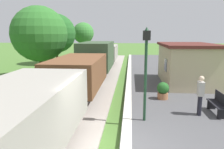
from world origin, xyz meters
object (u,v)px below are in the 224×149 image
object	(u,v)px
freight_train	(90,65)
lamp_post_near	(146,57)
station_hut	(187,63)
tree_field_left	(56,33)
tree_field_distant	(83,33)
potted_planter	(163,90)
tree_trackside_far	(39,34)
bench_near_hut	(219,103)
person_waiting	(200,94)

from	to	relation	value
freight_train	lamp_post_near	distance (m)	7.87
station_hut	lamp_post_near	bearing A→B (deg)	-115.27
tree_field_left	lamp_post_near	bearing A→B (deg)	-61.36
lamp_post_near	tree_field_distant	bearing A→B (deg)	108.01
station_hut	potted_planter	xyz separation A→B (m)	(-2.16, -3.99, -0.93)
freight_train	tree_field_distant	bearing A→B (deg)	103.89
freight_train	station_hut	bearing A→B (deg)	0.68
tree_trackside_far	tree_field_left	xyz separation A→B (m)	(-1.51, 8.41, 0.07)
freight_train	tree_field_distant	distance (m)	16.48
potted_planter	tree_trackside_far	distance (m)	11.52
tree_trackside_far	potted_planter	bearing A→B (deg)	-33.72
bench_near_hut	tree_field_distant	bearing A→B (deg)	116.09
lamp_post_near	tree_trackside_far	size ratio (longest dim) A/B	0.62
lamp_post_near	tree_trackside_far	distance (m)	12.31
person_waiting	tree_field_distant	world-z (taller)	tree_field_distant
bench_near_hut	tree_field_distant	world-z (taller)	tree_field_distant
station_hut	potted_planter	world-z (taller)	station_hut
person_waiting	potted_planter	world-z (taller)	person_waiting
freight_train	tree_field_left	bearing A→B (deg)	119.86
bench_near_hut	potted_planter	bearing A→B (deg)	136.14
potted_planter	freight_train	bearing A→B (deg)	139.94
potted_planter	tree_field_left	bearing A→B (deg)	126.45
freight_train	lamp_post_near	size ratio (longest dim) A/B	7.03
freight_train	tree_field_left	xyz separation A→B (m)	(-6.14, 10.70, 2.24)
person_waiting	lamp_post_near	distance (m)	2.99
lamp_post_near	tree_field_left	size ratio (longest dim) A/B	0.61
potted_planter	lamp_post_near	xyz separation A→B (m)	(-1.16, -3.03, 2.08)
freight_train	bench_near_hut	world-z (taller)	freight_train
bench_near_hut	tree_field_left	xyz separation A→B (m)	(-12.88, 16.62, 3.00)
person_waiting	tree_trackside_far	size ratio (longest dim) A/B	0.29
lamp_post_near	tree_field_distant	size ratio (longest dim) A/B	0.70
potted_planter	person_waiting	bearing A→B (deg)	-61.01
tree_field_distant	person_waiting	bearing A→B (deg)	-65.98
freight_train	lamp_post_near	bearing A→B (deg)	-63.31
person_waiting	tree_field_left	bearing A→B (deg)	-48.98
freight_train	station_hut	distance (m)	6.80
station_hut	tree_trackside_far	world-z (taller)	tree_trackside_far
potted_planter	bench_near_hut	bearing A→B (deg)	-43.86
freight_train	station_hut	xyz separation A→B (m)	(6.80, 0.08, 0.17)
tree_trackside_far	freight_train	bearing A→B (deg)	-26.26
bench_near_hut	tree_field_left	world-z (taller)	tree_field_left
station_hut	lamp_post_near	distance (m)	7.84
tree_field_left	tree_field_distant	distance (m)	5.61
bench_near_hut	tree_field_distant	distance (m)	24.43
freight_train	lamp_post_near	xyz separation A→B (m)	(3.49, -6.93, 1.32)
lamp_post_near	tree_trackside_far	xyz separation A→B (m)	(-8.11, 9.22, 0.86)
lamp_post_near	tree_field_left	bearing A→B (deg)	118.64
person_waiting	bench_near_hut	bearing A→B (deg)	-161.12
person_waiting	station_hut	bearing A→B (deg)	-92.98
station_hut	tree_field_distant	bearing A→B (deg)	124.21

